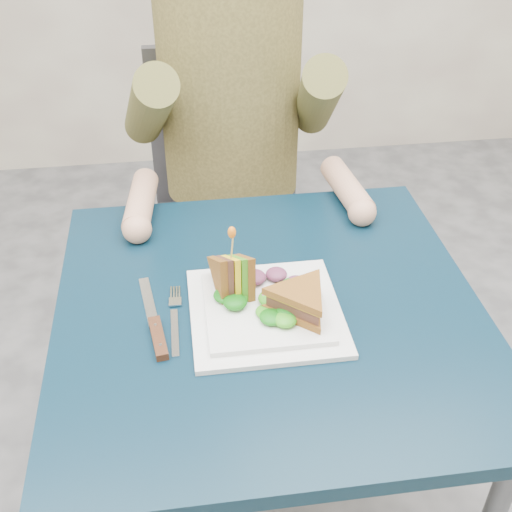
{
  "coord_description": "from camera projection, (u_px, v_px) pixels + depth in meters",
  "views": [
    {
      "loc": [
        -0.14,
        -0.85,
        1.47
      ],
      "look_at": [
        -0.02,
        0.03,
        0.82
      ],
      "focal_mm": 45.0,
      "sensor_mm": 36.0,
      "label": 1
    }
  ],
  "objects": [
    {
      "name": "toothpick_frill",
      "position": [
        232.0,
        232.0,
        1.06
      ],
      "size": [
        0.01,
        0.01,
        0.02
      ],
      "primitive_type": "ellipsoid",
      "color": "orange",
      "rests_on": "sandwich_upright"
    },
    {
      "name": "plate",
      "position": [
        266.0,
        310.0,
        1.11
      ],
      "size": [
        0.26,
        0.26,
        0.02
      ],
      "color": "white",
      "rests_on": "table"
    },
    {
      "name": "table",
      "position": [
        269.0,
        338.0,
        1.18
      ],
      "size": [
        0.75,
        0.75,
        0.73
      ],
      "color": "black",
      "rests_on": "ground"
    },
    {
      "name": "onion_ring",
      "position": [
        274.0,
        296.0,
        1.1
      ],
      "size": [
        0.04,
        0.04,
        0.02
      ],
      "primitive_type": "torus",
      "rotation": [
        0.44,
        0.0,
        0.0
      ],
      "color": "#9E4C7A",
      "rests_on": "plate"
    },
    {
      "name": "sandwich_upright",
      "position": [
        233.0,
        276.0,
        1.11
      ],
      "size": [
        0.08,
        0.13,
        0.13
      ],
      "color": "brown",
      "rests_on": "plate"
    },
    {
      "name": "fork",
      "position": [
        175.0,
        321.0,
        1.1
      ],
      "size": [
        0.02,
        0.18,
        0.01
      ],
      "color": "silver",
      "rests_on": "table"
    },
    {
      "name": "sandwich_flat",
      "position": [
        300.0,
        301.0,
        1.07
      ],
      "size": [
        0.18,
        0.18,
        0.05
      ],
      "color": "brown",
      "rests_on": "plate"
    },
    {
      "name": "knife",
      "position": [
        156.0,
        331.0,
        1.07
      ],
      "size": [
        0.05,
        0.22,
        0.02
      ],
      "color": "silver",
      "rests_on": "table"
    },
    {
      "name": "toothpick",
      "position": [
        232.0,
        246.0,
        1.08
      ],
      "size": [
        0.01,
        0.01,
        0.06
      ],
      "primitive_type": "cylinder",
      "rotation": [
        0.14,
        0.07,
        0.0
      ],
      "color": "tan",
      "rests_on": "sandwich_upright"
    },
    {
      "name": "chair",
      "position": [
        230.0,
        192.0,
        1.83
      ],
      "size": [
        0.42,
        0.4,
        0.93
      ],
      "color": "#47474C",
      "rests_on": "ground"
    },
    {
      "name": "lettuce_spill",
      "position": [
        268.0,
        297.0,
        1.11
      ],
      "size": [
        0.15,
        0.13,
        0.02
      ],
      "primitive_type": null,
      "color": "#337A14",
      "rests_on": "plate"
    },
    {
      "name": "diner",
      "position": [
        231.0,
        79.0,
        1.52
      ],
      "size": [
        0.54,
        0.59,
        0.74
      ],
      "color": "brown",
      "rests_on": "chair"
    }
  ]
}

